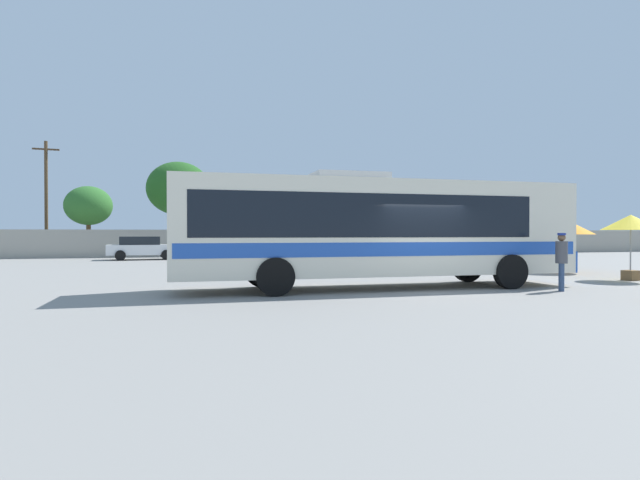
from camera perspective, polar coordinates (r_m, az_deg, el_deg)
ground_plane at (r=24.82m, az=0.76°, el=-3.15°), size 300.00×300.00×0.00m
perimeter_wall at (r=39.30m, az=-5.22°, el=-0.30°), size 80.00×0.30×1.95m
coach_bus_cream_blue at (r=15.92m, az=5.86°, el=1.40°), size 12.36×2.79×3.48m
attendant_by_bus_door at (r=16.61m, az=24.96°, el=-1.80°), size 0.47×0.47×1.69m
vendor_umbrella_near_gate_orange at (r=24.87m, az=25.08°, el=1.32°), size 2.58×2.58×2.34m
vendor_umbrella_secondary_yellow at (r=21.56m, az=30.92°, el=1.50°), size 1.97×1.97×2.34m
parked_car_leftmost_white at (r=35.08m, az=-18.90°, el=-0.77°), size 4.51×2.24×1.48m
parked_car_second_silver at (r=34.68m, az=-8.88°, el=-0.77°), size 4.60×2.10×1.46m
utility_pole_near at (r=43.21m, az=-27.82°, el=4.27°), size 1.80×0.30×8.45m
roadside_tree_left at (r=41.53m, az=-24.06°, el=3.44°), size 3.34×3.34×5.13m
roadside_tree_midleft at (r=44.43m, az=-15.26°, el=5.46°), size 5.12×5.12×7.55m
roadside_tree_midright at (r=43.01m, az=-3.66°, el=3.79°), size 5.08×5.08×6.14m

